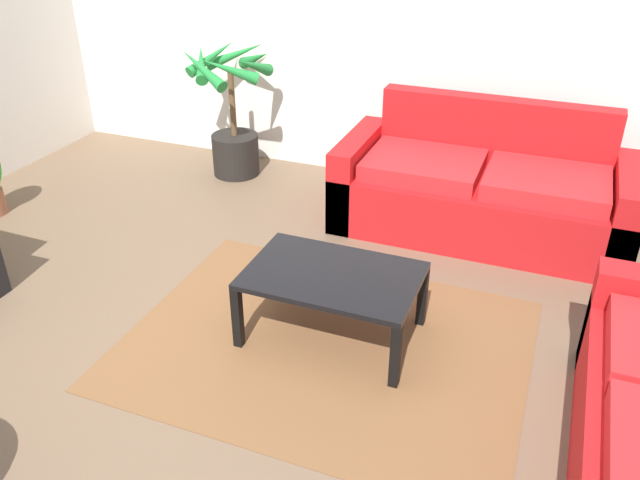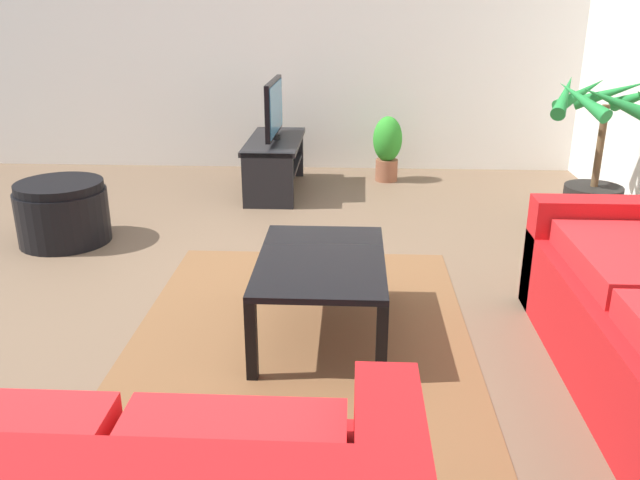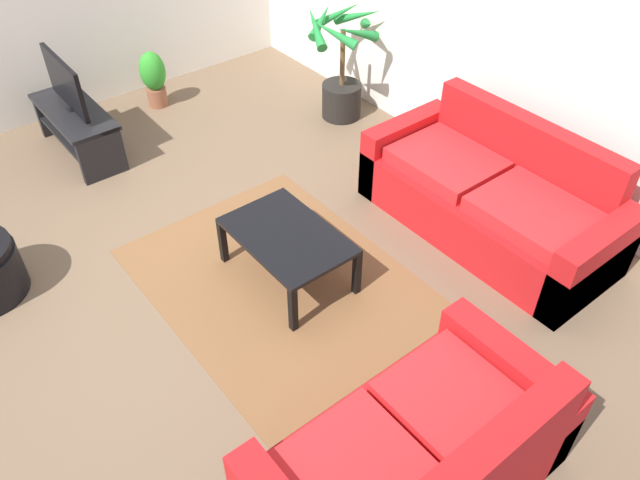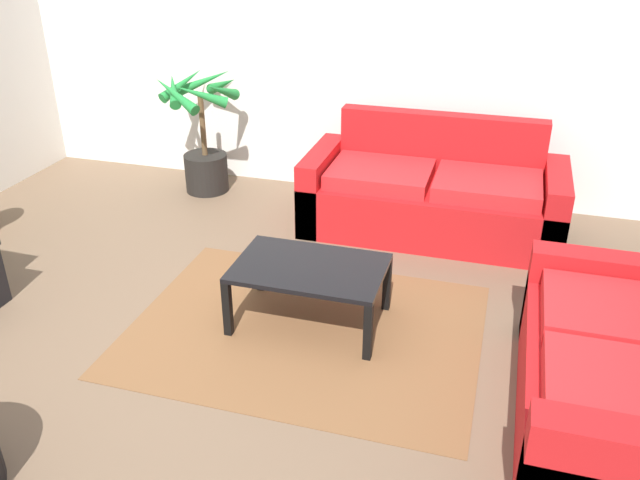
% 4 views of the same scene
% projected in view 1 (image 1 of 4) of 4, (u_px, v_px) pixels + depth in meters
% --- Properties ---
extents(ground_plane, '(6.60, 6.60, 0.00)m').
position_uv_depth(ground_plane, '(196.00, 391.00, 3.32)').
color(ground_plane, brown).
extents(wall_back, '(6.00, 0.06, 2.70)m').
position_uv_depth(wall_back, '(379.00, 14.00, 5.09)').
color(wall_back, silver).
rests_on(wall_back, ground).
extents(couch_main, '(2.06, 0.90, 0.90)m').
position_uv_depth(couch_main, '(482.00, 192.00, 4.69)').
color(couch_main, red).
rests_on(couch_main, ground).
extents(coffee_table, '(0.94, 0.62, 0.41)m').
position_uv_depth(coffee_table, '(332.00, 281.00, 3.56)').
color(coffee_table, black).
rests_on(coffee_table, ground).
extents(area_rug, '(2.20, 1.70, 0.01)m').
position_uv_depth(area_rug, '(326.00, 343.00, 3.65)').
color(area_rug, brown).
rests_on(area_rug, ground).
extents(potted_palm, '(0.74, 0.78, 1.12)m').
position_uv_depth(potted_palm, '(233.00, 121.00, 5.51)').
color(potted_palm, black).
rests_on(potted_palm, ground).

